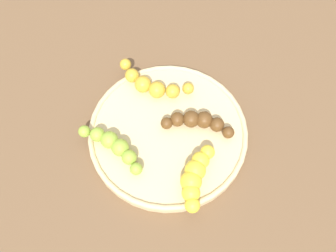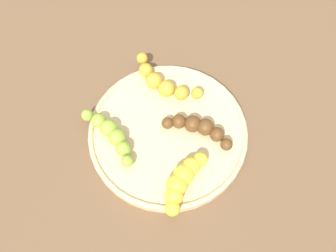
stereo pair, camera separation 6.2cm
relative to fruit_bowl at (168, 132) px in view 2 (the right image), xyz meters
name	(u,v)px [view 2 (the right image)]	position (x,y,z in m)	size (l,w,h in m)	color
ground_plane	(168,135)	(0.00, 0.00, -0.01)	(2.40, 2.40, 0.00)	brown
fruit_bowl	(168,132)	(0.00, 0.00, 0.00)	(0.30, 0.30, 0.02)	#D1B784
banana_overripe	(198,127)	(0.05, -0.01, 0.02)	(0.12, 0.08, 0.03)	#593819
banana_spotted	(163,82)	(0.00, 0.10, 0.02)	(0.12, 0.12, 0.03)	gold
banana_green	(111,134)	(-0.10, 0.00, 0.02)	(0.09, 0.12, 0.03)	#8CAD38
banana_yellow	(183,181)	(0.01, -0.10, 0.03)	(0.09, 0.10, 0.04)	yellow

